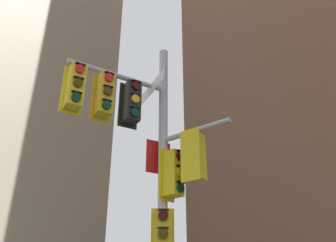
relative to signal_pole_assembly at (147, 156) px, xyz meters
name	(u,v)px	position (x,y,z in m)	size (l,w,h in m)	color
building_mid_block	(266,91)	(3.14, 24.45, 14.97)	(13.49, 13.49, 38.90)	brown
signal_pole_assembly	(147,156)	(0.00, 0.00, 0.00)	(3.46, 2.26, 7.56)	#B2B2B5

